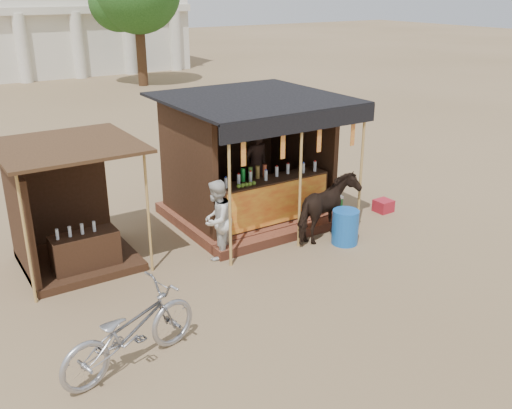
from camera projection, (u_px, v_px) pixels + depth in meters
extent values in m
plane|color=#846B4C|center=(305.00, 291.00, 9.95)|extent=(120.00, 120.00, 0.00)
cube|color=brown|center=(248.00, 211.00, 13.16)|extent=(3.40, 2.80, 0.22)
cube|color=brown|center=(287.00, 235.00, 11.95)|extent=(3.40, 0.35, 0.20)
cube|color=#351E13|center=(271.00, 200.00, 12.20)|extent=(2.60, 0.55, 0.95)
cube|color=red|center=(279.00, 204.00, 11.98)|extent=(2.50, 0.02, 0.88)
cube|color=#351E13|center=(220.00, 142.00, 13.65)|extent=(3.00, 0.12, 2.50)
cube|color=#351E13|center=(187.00, 165.00, 11.91)|extent=(0.12, 2.50, 2.50)
cube|color=#351E13|center=(302.00, 145.00, 13.43)|extent=(0.12, 2.50, 2.50)
cube|color=black|center=(252.00, 98.00, 12.05)|extent=(3.60, 3.60, 0.06)
cube|color=black|center=(303.00, 123.00, 10.72)|extent=(3.60, 0.06, 0.36)
cylinder|color=tan|center=(230.00, 198.00, 10.37)|extent=(0.06, 0.06, 2.75)
cylinder|color=tan|center=(300.00, 182.00, 11.17)|extent=(0.06, 0.06, 2.75)
cylinder|color=tan|center=(361.00, 169.00, 11.98)|extent=(0.06, 0.06, 2.75)
cube|color=red|center=(243.00, 151.00, 10.22)|extent=(0.10, 0.02, 0.55)
cube|color=red|center=(283.00, 145.00, 10.66)|extent=(0.10, 0.02, 0.55)
cube|color=red|center=(319.00, 138.00, 11.09)|extent=(0.10, 0.02, 0.55)
cube|color=red|center=(353.00, 133.00, 11.53)|extent=(0.10, 0.02, 0.55)
imported|color=black|center=(256.00, 167.00, 13.02)|extent=(0.68, 0.47, 1.77)
cube|color=#351E13|center=(79.00, 259.00, 10.92)|extent=(2.00, 2.00, 0.15)
cube|color=#351E13|center=(60.00, 197.00, 11.32)|extent=(1.90, 0.10, 2.10)
cube|color=#351E13|center=(20.00, 223.00, 10.09)|extent=(0.10, 1.90, 2.10)
cube|color=#472D19|center=(67.00, 146.00, 10.02)|extent=(2.40, 2.40, 0.06)
cylinder|color=tan|center=(26.00, 239.00, 9.17)|extent=(0.05, 0.05, 2.35)
cylinder|color=tan|center=(148.00, 212.00, 10.23)|extent=(0.05, 0.05, 2.35)
cube|color=#351E13|center=(86.00, 254.00, 10.41)|extent=(1.20, 0.50, 0.80)
imported|color=black|center=(328.00, 209.00, 11.77)|extent=(1.73, 1.19, 1.34)
imported|color=#999AA1|center=(130.00, 331.00, 7.81)|extent=(2.28, 1.24, 1.14)
imported|color=silver|center=(217.00, 220.00, 10.91)|extent=(0.97, 0.93, 1.57)
cylinder|color=#1757AF|center=(345.00, 227.00, 11.67)|extent=(0.60, 0.60, 0.72)
cube|color=maroon|center=(383.00, 206.00, 13.39)|extent=(0.40, 0.39, 0.28)
cube|color=#197028|center=(326.00, 206.00, 13.20)|extent=(0.65, 0.47, 0.40)
cube|color=white|center=(327.00, 197.00, 13.12)|extent=(0.68, 0.49, 0.06)
cylinder|color=silver|center=(22.00, 49.00, 30.53)|extent=(0.70, 0.70, 3.60)
cylinder|color=silver|center=(78.00, 46.00, 32.04)|extent=(0.70, 0.70, 3.60)
cylinder|color=silver|center=(129.00, 43.00, 33.55)|extent=(0.70, 0.70, 3.60)
cylinder|color=silver|center=(175.00, 40.00, 35.06)|extent=(0.70, 0.70, 3.60)
cylinder|color=#382314|center=(141.00, 47.00, 29.52)|extent=(0.50, 0.50, 4.00)
sphere|color=#2B6221|center=(118.00, 2.00, 28.80)|extent=(2.99, 2.99, 2.99)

